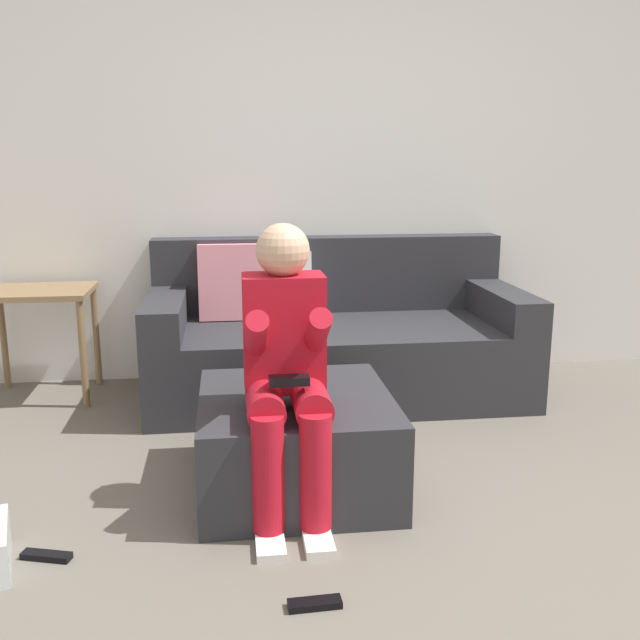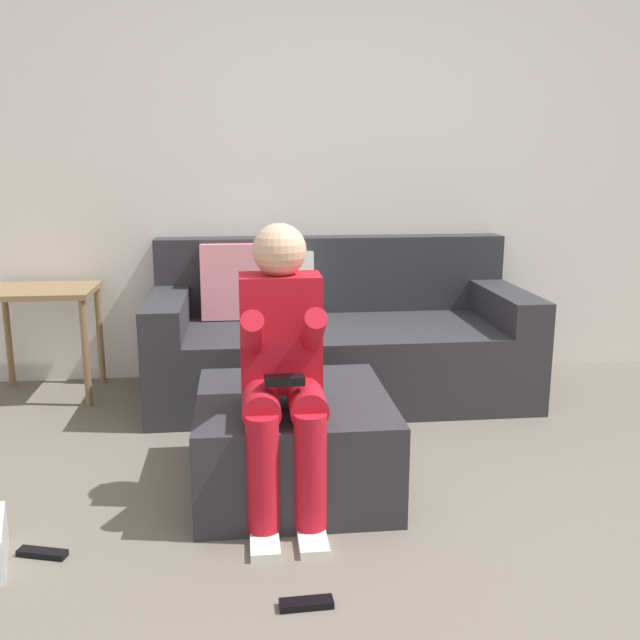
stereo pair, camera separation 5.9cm
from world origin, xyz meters
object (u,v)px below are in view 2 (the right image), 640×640
couch_sectional (335,340)px  person_seated (282,363)px  ottoman (293,441)px  remote_near_ottoman (306,604)px  side_table (42,306)px  remote_by_storage_bin (42,553)px

couch_sectional → person_seated: bearing=-105.3°
couch_sectional → ottoman: size_ratio=2.52×
person_seated → remote_near_ottoman: 0.84m
side_table → remote_by_storage_bin: bearing=-76.7°
couch_sectional → side_table: bearing=176.0°
person_seated → couch_sectional: bearing=74.7°
remote_by_storage_bin → side_table: bearing=120.1°
ottoman → remote_by_storage_bin: size_ratio=4.82×
side_table → ottoman: bearing=-44.8°
ottoman → remote_by_storage_bin: ottoman is taller
couch_sectional → ottoman: bearing=-105.4°
couch_sectional → remote_by_storage_bin: (-1.20, -1.60, -0.29)m
couch_sectional → ottoman: (-0.32, -1.16, -0.11)m
couch_sectional → side_table: couch_sectional is taller
person_seated → side_table: bearing=129.8°
ottoman → remote_near_ottoman: bearing=-91.6°
remote_by_storage_bin → person_seated: bearing=33.1°
ottoman → remote_by_storage_bin: bearing=-153.4°
side_table → remote_near_ottoman: size_ratio=3.79×
side_table → couch_sectional: bearing=-4.0°
ottoman → person_seated: person_seated is taller
side_table → remote_by_storage_bin: size_ratio=3.63×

